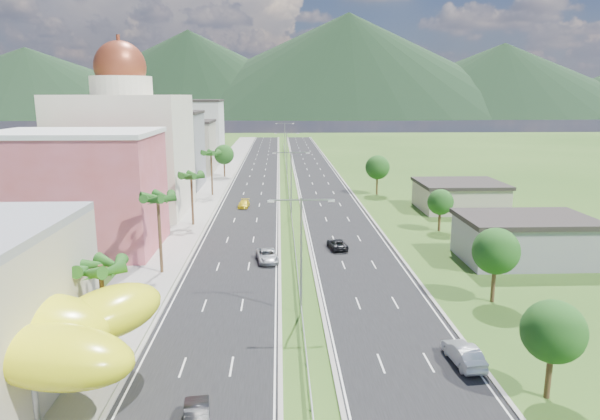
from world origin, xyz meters
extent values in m
plane|color=#2D5119|center=(0.00, 0.00, 0.00)|extent=(500.00, 500.00, 0.00)
cube|color=black|center=(-7.50, 90.00, 0.02)|extent=(11.00, 260.00, 0.04)
cube|color=black|center=(7.50, 90.00, 0.02)|extent=(11.00, 260.00, 0.04)
cube|color=gray|center=(-17.00, 90.00, 0.06)|extent=(7.00, 260.00, 0.12)
cube|color=gray|center=(0.00, 72.00, 0.62)|extent=(0.08, 216.00, 0.28)
cube|color=gray|center=(0.00, 174.00, 0.35)|extent=(0.10, 0.12, 0.70)
cylinder|color=gray|center=(0.00, 10.00, 5.50)|extent=(0.20, 0.20, 11.00)
cube|color=gray|center=(-1.44, 10.00, 10.80)|extent=(2.88, 0.12, 0.12)
cube|color=gray|center=(1.44, 10.00, 10.80)|extent=(2.88, 0.12, 0.12)
cube|color=silver|center=(-2.72, 10.00, 10.70)|extent=(0.60, 0.25, 0.18)
cube|color=silver|center=(2.72, 10.00, 10.70)|extent=(0.60, 0.25, 0.18)
cylinder|color=gray|center=(0.00, 50.00, 5.50)|extent=(0.20, 0.20, 11.00)
cube|color=gray|center=(-1.44, 50.00, 10.80)|extent=(2.88, 0.12, 0.12)
cube|color=gray|center=(1.44, 50.00, 10.80)|extent=(2.88, 0.12, 0.12)
cube|color=silver|center=(-2.72, 50.00, 10.70)|extent=(0.60, 0.25, 0.18)
cube|color=silver|center=(2.72, 50.00, 10.70)|extent=(0.60, 0.25, 0.18)
cylinder|color=gray|center=(0.00, 95.00, 5.50)|extent=(0.20, 0.20, 11.00)
cube|color=gray|center=(-1.44, 95.00, 10.80)|extent=(2.88, 0.12, 0.12)
cube|color=gray|center=(1.44, 95.00, 10.80)|extent=(2.88, 0.12, 0.12)
cube|color=silver|center=(-2.72, 95.00, 10.70)|extent=(0.60, 0.25, 0.18)
cube|color=silver|center=(2.72, 95.00, 10.70)|extent=(0.60, 0.25, 0.18)
cylinder|color=gray|center=(0.00, 140.00, 5.50)|extent=(0.20, 0.20, 11.00)
cube|color=gray|center=(-1.44, 140.00, 10.80)|extent=(2.88, 0.12, 0.12)
cube|color=gray|center=(1.44, 140.00, 10.80)|extent=(2.88, 0.12, 0.12)
cube|color=silver|center=(-2.72, 140.00, 10.70)|extent=(0.60, 0.25, 0.18)
cube|color=silver|center=(2.72, 140.00, 10.70)|extent=(0.60, 0.25, 0.18)
cylinder|color=gray|center=(-17.00, -7.00, 2.00)|extent=(0.50, 0.50, 4.00)
cylinder|color=gray|center=(-15.00, -2.00, 2.00)|extent=(0.50, 0.50, 4.00)
cube|color=#BD4E4D|center=(-28.00, 32.00, 7.50)|extent=(20.00, 15.00, 15.00)
cube|color=beige|center=(-28.00, 55.00, 10.00)|extent=(20.00, 20.00, 20.00)
cylinder|color=beige|center=(-28.00, 55.00, 21.50)|extent=(10.00, 10.00, 3.00)
sphere|color=brown|center=(-28.00, 55.00, 24.50)|extent=(8.40, 8.40, 8.40)
cube|color=gray|center=(-27.00, 80.00, 8.00)|extent=(16.00, 15.00, 16.00)
cube|color=#AEA08F|center=(-27.00, 102.00, 6.50)|extent=(16.00, 15.00, 13.00)
cube|color=silver|center=(-27.00, 125.00, 9.00)|extent=(16.00, 15.00, 18.00)
cube|color=gray|center=(28.00, 25.00, 2.50)|extent=(15.00, 10.00, 5.00)
cube|color=#AEA08F|center=(30.00, 55.00, 2.20)|extent=(14.00, 12.00, 4.40)
cylinder|color=#47301C|center=(-15.50, 2.00, 3.75)|extent=(0.36, 0.36, 7.50)
cylinder|color=#47301C|center=(-15.50, 22.00, 4.50)|extent=(0.36, 0.36, 9.00)
cylinder|color=#47301C|center=(-15.50, 45.00, 4.00)|extent=(0.36, 0.36, 8.00)
cylinder|color=#47301C|center=(-15.50, 70.00, 4.40)|extent=(0.36, 0.36, 8.80)
cylinder|color=#47301C|center=(-15.50, 95.00, 2.45)|extent=(0.40, 0.40, 4.90)
sphere|color=#21541A|center=(-15.50, 95.00, 5.60)|extent=(4.90, 4.90, 4.90)
cylinder|color=#47301C|center=(16.00, -5.00, 2.10)|extent=(0.40, 0.40, 4.20)
sphere|color=#21541A|center=(16.00, -5.00, 4.80)|extent=(4.20, 4.20, 4.20)
cylinder|color=#47301C|center=(19.00, 12.00, 2.27)|extent=(0.40, 0.40, 4.55)
sphere|color=#21541A|center=(19.00, 12.00, 5.20)|extent=(4.55, 4.55, 4.55)
cylinder|color=#47301C|center=(22.00, 40.00, 1.92)|extent=(0.40, 0.40, 3.85)
sphere|color=#21541A|center=(22.00, 40.00, 4.40)|extent=(3.85, 3.85, 3.85)
cylinder|color=#47301C|center=(18.00, 70.00, 2.45)|extent=(0.40, 0.40, 4.90)
sphere|color=#21541A|center=(18.00, 70.00, 5.60)|extent=(4.90, 4.90, 4.90)
imported|color=black|center=(-7.10, -7.74, 0.76)|extent=(2.10, 4.55, 1.44)
imported|color=#9D9FA4|center=(-3.50, 25.79, 0.77)|extent=(3.14, 5.52, 1.45)
imported|color=yellow|center=(-8.40, 58.08, 0.68)|extent=(2.12, 4.52, 1.28)
imported|color=#B1B4B9|center=(11.89, -0.28, 0.84)|extent=(2.13, 4.97, 1.59)
imported|color=black|center=(5.64, 30.99, 0.68)|extent=(2.70, 4.86, 1.29)
camera|label=1|loc=(-1.96, -36.95, 20.06)|focal=32.00mm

